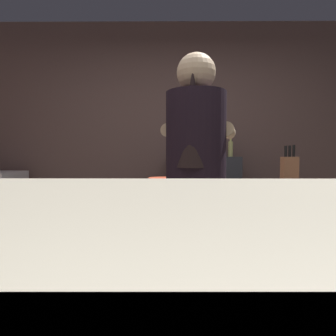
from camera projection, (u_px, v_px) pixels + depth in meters
The scene contains 11 objects.
wall_back at pixel (180, 138), 3.57m from camera, with size 5.20×0.10×2.70m, color brown.
prep_counter at pixel (234, 248), 2.16m from camera, with size 2.10×0.60×0.92m, color #4D3C30.
back_shelf at pixel (203, 207), 3.32m from camera, with size 0.79×0.36×1.12m, color #31333A.
bartender at pixel (196, 180), 1.69m from camera, with size 0.49×0.55×1.71m.
knife_block at pixel (289, 170), 2.05m from camera, with size 0.10×0.08×0.28m.
mixing_bowl at pixel (163, 182), 2.04m from camera, with size 0.21×0.21×0.06m, color #D3492B.
chefs_knife at pixel (230, 185), 2.09m from camera, with size 0.24×0.03×0.01m, color silver.
bottle_soy at pixel (231, 148), 3.33m from camera, with size 0.05×0.05×0.25m.
bottle_vinegar at pixel (186, 150), 3.32m from camera, with size 0.06×0.06×0.18m.
bottle_hot_sauce at pixel (211, 151), 3.29m from camera, with size 0.05×0.05×0.17m.
bottle_olive_oil at pixel (207, 148), 3.36m from camera, with size 0.05×0.05×0.25m.
Camera 1 is at (-0.12, -1.38, 1.13)m, focal length 31.76 mm.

